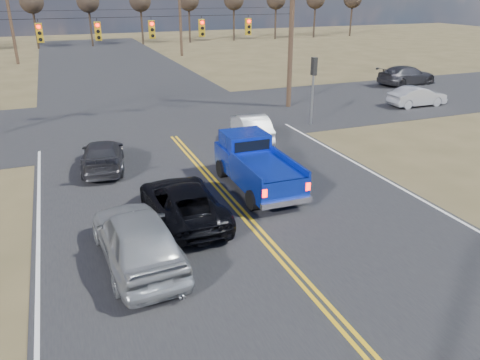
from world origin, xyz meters
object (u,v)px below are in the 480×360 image
object	(u,v)px
cross_car_east_near	(417,96)
pickup_truck	(256,165)
white_car_queue	(251,127)
black_suv	(183,202)
dgrey_car_queue	(103,155)
cross_car_east_far	(407,75)
silver_suv	(137,238)

from	to	relation	value
cross_car_east_near	pickup_truck	bearing A→B (deg)	120.46
white_car_queue	cross_car_east_near	world-z (taller)	white_car_queue
black_suv	white_car_queue	bearing A→B (deg)	-127.30
pickup_truck	white_car_queue	bearing A→B (deg)	69.17
dgrey_car_queue	white_car_queue	bearing A→B (deg)	-161.06
pickup_truck	cross_car_east_far	distance (m)	25.57
pickup_truck	dgrey_car_queue	bearing A→B (deg)	141.48
pickup_truck	black_suv	xyz separation A→B (m)	(-3.50, -1.77, -0.27)
dgrey_car_queue	cross_car_east_far	size ratio (longest dim) A/B	0.82
pickup_truck	black_suv	world-z (taller)	pickup_truck
dgrey_car_queue	pickup_truck	bearing A→B (deg)	148.95
white_car_queue	cross_car_east_far	distance (m)	20.40
cross_car_east_near	dgrey_car_queue	bearing A→B (deg)	102.96
dgrey_car_queue	cross_car_east_near	distance (m)	21.80
black_suv	cross_car_east_far	world-z (taller)	cross_car_east_far
pickup_truck	dgrey_car_queue	size ratio (longest dim) A/B	1.21
dgrey_car_queue	cross_car_east_near	bearing A→B (deg)	-160.13
silver_suv	cross_car_east_near	bearing A→B (deg)	-152.41
cross_car_east_near	black_suv	bearing A→B (deg)	120.00
silver_suv	dgrey_car_queue	xyz separation A→B (m)	(-0.05, 8.41, -0.22)
silver_suv	white_car_queue	world-z (taller)	silver_suv
pickup_truck	cross_car_east_far	size ratio (longest dim) A/B	0.99
pickup_truck	dgrey_car_queue	xyz separation A→B (m)	(-5.48, 4.43, -0.32)
black_suv	cross_car_east_far	distance (m)	29.44
cross_car_east_near	cross_car_east_far	distance (m)	7.93
black_suv	dgrey_car_queue	distance (m)	6.51
pickup_truck	cross_car_east_far	bearing A→B (deg)	37.65
black_suv	cross_car_east_near	size ratio (longest dim) A/B	1.22
silver_suv	cross_car_east_far	distance (m)	32.30
cross_car_east_near	white_car_queue	bearing A→B (deg)	103.50
silver_suv	white_car_queue	distance (m)	12.59
pickup_truck	cross_car_east_near	bearing A→B (deg)	29.89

